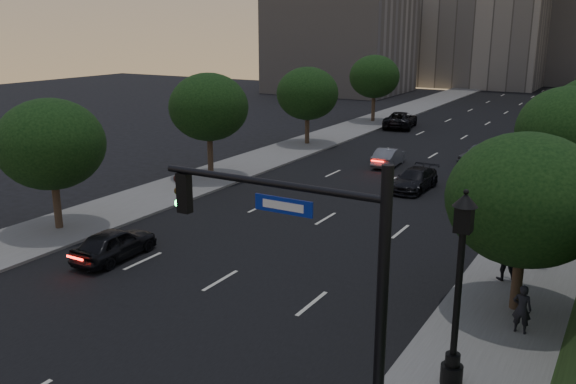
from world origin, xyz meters
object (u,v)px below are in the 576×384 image
Objects in this scene: sedan_mid_left at (389,157)px; pedestrian_a at (522,309)px; street_lamp at (457,300)px; pedestrian_b at (505,256)px; sedan_near_right at (415,180)px; sedan_far_right at (482,153)px; traffic_signal_mast at (333,312)px; sedan_far_left at (400,120)px; sedan_near_left at (115,244)px; pedestrian_c at (536,245)px.

pedestrian_a is at bearing 116.82° from sedan_mid_left.
street_lamp reaches higher than pedestrian_b.
street_lamp is 8.17m from pedestrian_b.
sedan_near_right is 9.54m from sedan_far_right.
traffic_signal_mast is 1.59× the size of sedan_far_right.
sedan_far_left is 15.95m from sedan_far_right.
street_lamp is at bearing 168.44° from sedan_near_left.
sedan_far_left is at bearing 114.12° from sedan_near_right.
sedan_far_left is at bearing -90.47° from sedan_near_left.
sedan_near_left is at bearing 28.13° from pedestrian_c.
street_lamp is 3.51× the size of pedestrian_a.
pedestrian_b is (14.67, 5.68, 0.41)m from sedan_near_left.
street_lamp is 1.42× the size of sedan_mid_left.
sedan_far_right is at bearing -147.06° from sedan_mid_left.
sedan_near_left reaches higher than sedan_near_right.
sedan_mid_left is 0.71× the size of sedan_far_left.
sedan_near_right is (-6.08, 23.58, -3.03)m from traffic_signal_mast.
pedestrian_c is (16.97, -30.87, 0.28)m from sedan_far_left.
sedan_far_right is at bearing 97.50° from traffic_signal_mast.
pedestrian_a is (7.01, -24.84, 0.20)m from sedan_far_right.
sedan_near_right is at bearing 102.64° from sedan_far_left.
street_lamp reaches higher than pedestrian_c.
pedestrian_c reaches higher than pedestrian_a.
pedestrian_a is (2.67, 8.12, -2.72)m from traffic_signal_mast.
pedestrian_b reaches higher than sedan_far_left.
sedan_far_right is 2.45× the size of pedestrian_c.
sedan_near_left is 27.94m from sedan_far_right.
pedestrian_c is (2.16, 14.12, -2.62)m from traffic_signal_mast.
pedestrian_c is (11.92, -14.76, 0.40)m from sedan_mid_left.
pedestrian_a is at bearing 88.65° from pedestrian_b.
pedestrian_a is (15.99, 1.62, 0.27)m from sedan_near_left.
sedan_mid_left is at bearing -49.16° from pedestrian_c.
pedestrian_c reaches higher than sedan_far_left.
traffic_signal_mast is 3.89× the size of pedestrian_c.
pedestrian_b is at bearing 106.68° from sedan_far_left.
sedan_far_right is (-4.34, 32.96, -2.92)m from traffic_signal_mast.
sedan_near_left is (-13.32, 6.50, -2.99)m from traffic_signal_mast.
sedan_far_right is at bearing -94.00° from pedestrian_b.
sedan_far_right reaches higher than sedan_near_right.
traffic_signal_mast reaches higher than sedan_near_right.
pedestrian_a reaches higher than sedan_far_right.
sedan_near_left is 1.01× the size of sedan_mid_left.
street_lamp is at bearing 69.04° from traffic_signal_mast.
street_lamp is 20.97m from sedan_near_right.
pedestrian_b reaches higher than sedan_mid_left.
pedestrian_c is (0.57, 9.95, -1.59)m from street_lamp.
pedestrian_b reaches higher than sedan_near_right.
sedan_far_left is at bearing 111.89° from street_lamp.
sedan_far_left reaches higher than sedan_far_right.
pedestrian_b is (11.11, -16.69, 0.44)m from sedan_mid_left.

